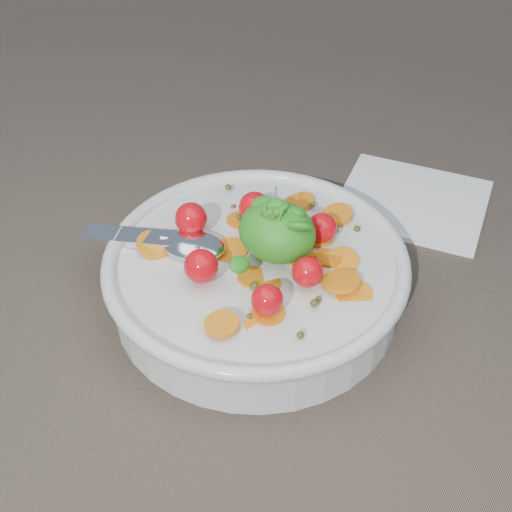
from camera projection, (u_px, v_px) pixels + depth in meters
The scene contains 3 objects.
ground at pixel (266, 320), 0.65m from camera, with size 6.00×6.00×0.00m, color #685B4A.
bowl at pixel (256, 274), 0.65m from camera, with size 0.30×0.27×0.12m.
napkin at pixel (412, 202), 0.78m from camera, with size 0.15×0.13×0.01m, color white.
Camera 1 is at (0.23, -0.39, 0.47)m, focal length 50.00 mm.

